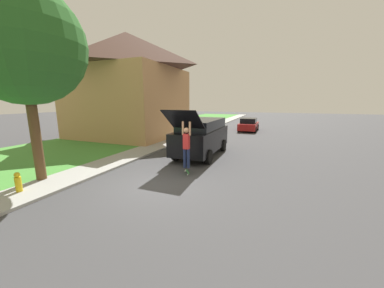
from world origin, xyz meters
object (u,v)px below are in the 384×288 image
suv_parked (202,136)px  lawn_tree_near (23,45)px  skateboard (188,172)px  fire_hydrant (18,182)px  car_down_street (249,125)px  skateboarder (186,144)px

suv_parked → lawn_tree_near: bearing=-125.4°
lawn_tree_near → skateboard: 7.80m
skateboard → fire_hydrant: size_ratio=1.01×
lawn_tree_near → suv_parked: lawn_tree_near is taller
suv_parked → car_down_street: (1.18, 12.27, -0.51)m
car_down_street → skateboard: size_ratio=5.66×
lawn_tree_near → skateboard: size_ratio=10.26×
suv_parked → fire_hydrant: 8.63m
car_down_street → skateboard: car_down_street is taller
lawn_tree_near → skateboarder: lawn_tree_near is taller
skateboard → car_down_street: bearing=87.8°
suv_parked → skateboarder: 3.63m
suv_parked → car_down_street: size_ratio=1.45×
lawn_tree_near → skateboarder: bearing=29.2°
suv_parked → skateboarder: size_ratio=2.88×
skateboard → fire_hydrant: 6.18m
lawn_tree_near → car_down_street: lawn_tree_near is taller
car_down_street → skateboarder: skateboarder is taller
car_down_street → skateboarder: 15.88m
suv_parked → car_down_street: 12.33m
car_down_street → skateboard: (-0.60, -15.77, -0.54)m
skateboard → skateboarder: bearing=-101.2°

